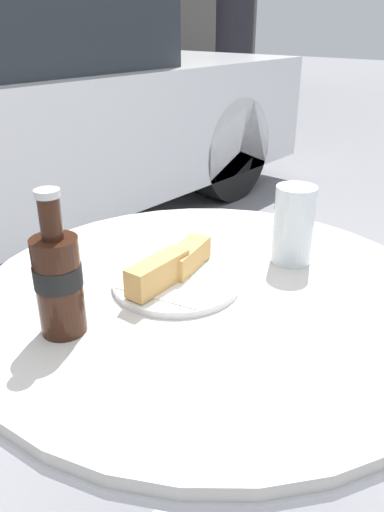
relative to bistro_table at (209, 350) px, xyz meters
name	(u,v)px	position (x,y,z in m)	size (l,w,h in m)	color
bistro_table	(209,350)	(0.00, 0.00, 0.00)	(0.80, 0.80, 0.71)	#B7B7BC
cola_bottle_left	(58,279)	(-0.23, 0.09, 0.21)	(0.07, 0.07, 0.21)	#33190F
drinking_glass	(293,228)	(0.18, -0.05, 0.19)	(0.07, 0.07, 0.15)	black
lunch_plate_near	(175,275)	(-0.03, 0.06, 0.14)	(0.22, 0.22, 0.06)	white
pedestrian	(234,37)	(3.52, 2.47, 0.38)	(0.35, 0.35, 1.70)	navy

